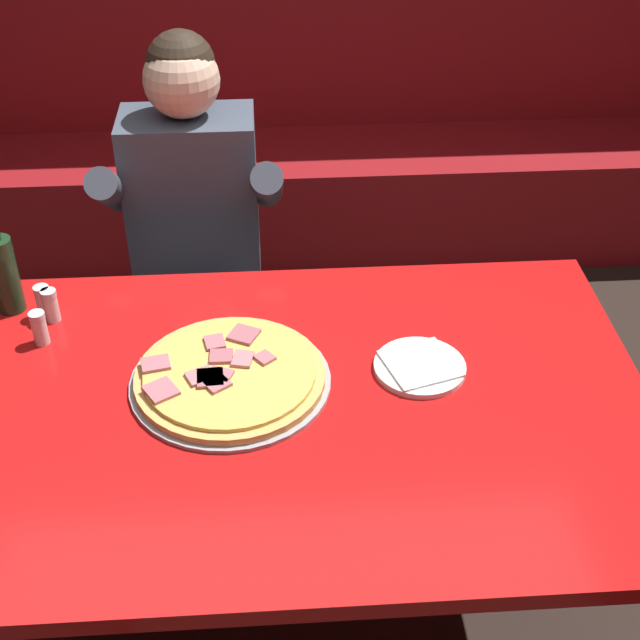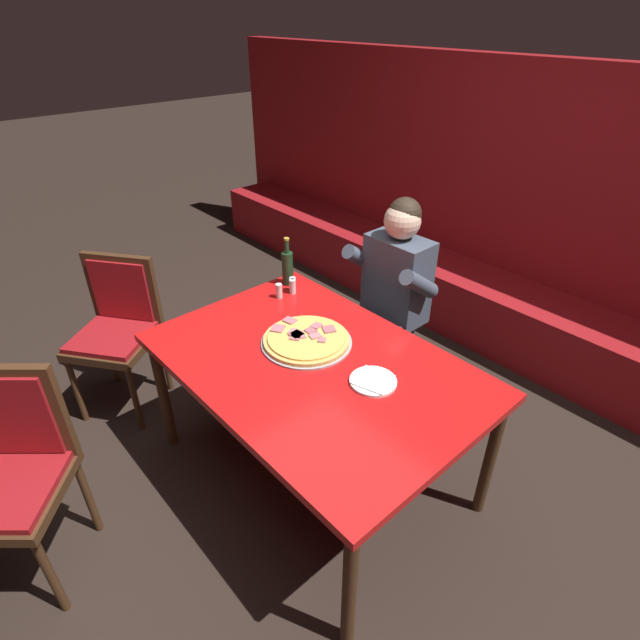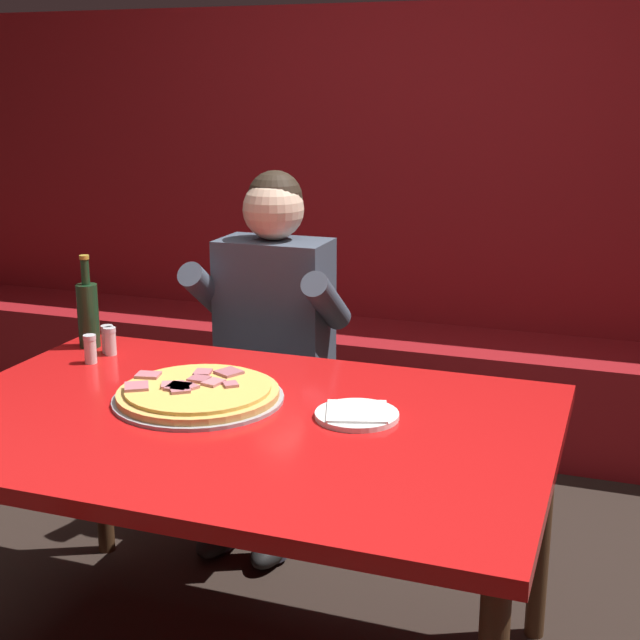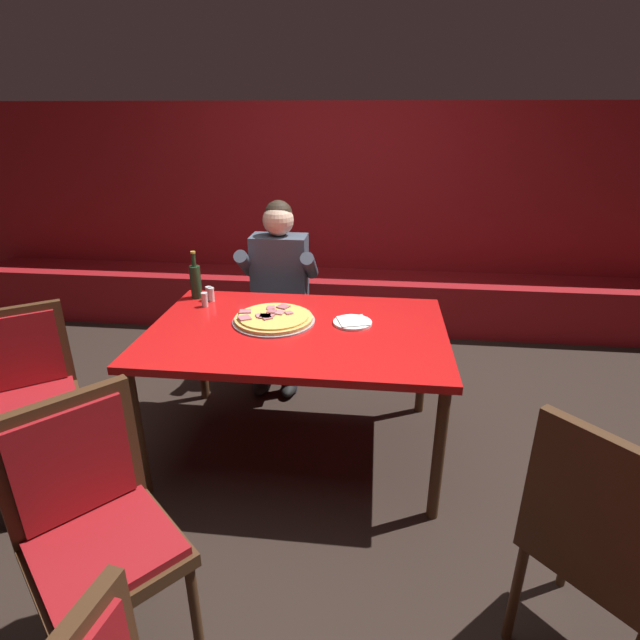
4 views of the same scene
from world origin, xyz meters
name	(u,v)px [view 2 (image 2 of 4)]	position (x,y,z in m)	size (l,w,h in m)	color
ground_plane	(315,472)	(0.00, 0.00, 0.00)	(24.00, 24.00, 0.00)	black
booth_wall_panel	(550,213)	(0.00, 2.18, 0.95)	(6.80, 0.16, 1.90)	maroon
booth_bench	(505,317)	(0.00, 1.86, 0.23)	(6.46, 0.48, 0.46)	maroon
main_dining_table	(314,373)	(0.00, 0.00, 0.69)	(1.57, 1.05, 0.76)	#422816
pizza	(306,340)	(-0.14, 0.07, 0.78)	(0.45, 0.45, 0.05)	#9E9EA3
plate_white_paper	(373,381)	(0.29, 0.09, 0.77)	(0.21, 0.21, 0.02)	white
beer_bottle	(288,267)	(-0.68, 0.40, 0.87)	(0.07, 0.07, 0.29)	#19381E
shaker_red_pepper_flakes	(293,285)	(-0.60, 0.36, 0.80)	(0.04, 0.04, 0.09)	silver
shaker_parmesan	(293,287)	(-0.58, 0.34, 0.80)	(0.04, 0.04, 0.09)	silver
shaker_oregano	(279,292)	(-0.59, 0.25, 0.80)	(0.04, 0.04, 0.09)	silver
diner_seated_blue_shirt	(387,294)	(-0.26, 0.81, 0.71)	(0.53, 0.53, 1.27)	black
dining_chair_near_right	(118,323)	(-1.26, -0.45, 0.56)	(0.62, 0.62, 0.95)	#422816
dining_chair_far_left	(10,464)	(-0.49, -1.23, 0.58)	(0.62, 0.62, 0.99)	#422816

